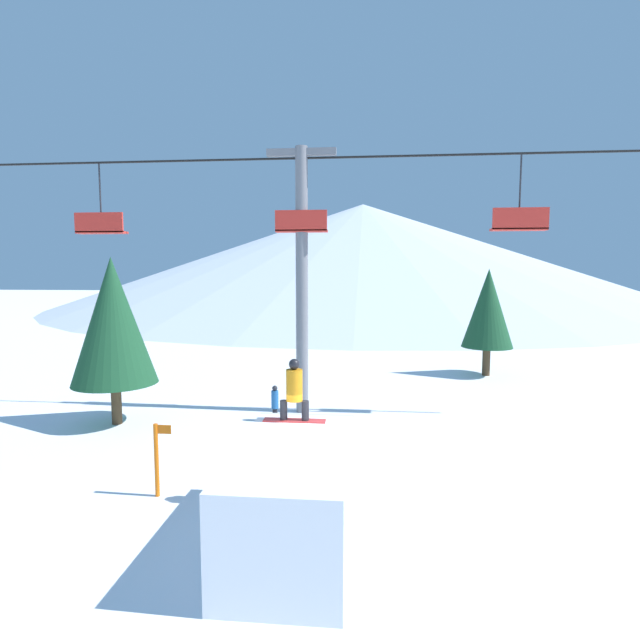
# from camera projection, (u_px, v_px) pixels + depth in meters

# --- Properties ---
(ground_plane) EXTENTS (220.00, 220.00, 0.00)m
(ground_plane) POSITION_uv_depth(u_px,v_px,m) (316.00, 538.00, 9.50)
(ground_plane) COLOR white
(mountain_ridge) EXTENTS (83.80, 83.80, 14.46)m
(mountain_ridge) POSITION_uv_depth(u_px,v_px,m) (363.00, 255.00, 72.28)
(mountain_ridge) COLOR silver
(mountain_ridge) RESTS_ON ground_plane
(snow_ramp) EXTENTS (2.06, 4.13, 1.90)m
(snow_ramp) POSITION_uv_depth(u_px,v_px,m) (293.00, 497.00, 9.15)
(snow_ramp) COLOR white
(snow_ramp) RESTS_ON ground_plane
(snowboarder) EXTENTS (1.32, 0.35, 1.34)m
(snowboarder) POSITION_uv_depth(u_px,v_px,m) (294.00, 390.00, 10.49)
(snowboarder) COLOR #B22D2D
(snowboarder) RESTS_ON snow_ramp
(chairlift) EXTENTS (25.81, 0.44, 9.31)m
(chairlift) POSITION_uv_depth(u_px,v_px,m) (302.00, 256.00, 17.42)
(chairlift) COLOR slate
(chairlift) RESTS_ON ground_plane
(pine_tree_near) EXTENTS (2.73, 2.73, 5.52)m
(pine_tree_near) POSITION_uv_depth(u_px,v_px,m) (113.00, 321.00, 16.23)
(pine_tree_near) COLOR #4C3823
(pine_tree_near) RESTS_ON ground_plane
(pine_tree_far) EXTENTS (2.41, 2.41, 5.16)m
(pine_tree_far) POSITION_uv_depth(u_px,v_px,m) (488.00, 309.00, 23.84)
(pine_tree_far) COLOR #4C3823
(pine_tree_far) RESTS_ON ground_plane
(trail_marker) EXTENTS (0.41, 0.10, 1.68)m
(trail_marker) POSITION_uv_depth(u_px,v_px,m) (157.00, 458.00, 11.18)
(trail_marker) COLOR orange
(trail_marker) RESTS_ON ground_plane
(distant_skier) EXTENTS (0.24, 0.24, 1.23)m
(distant_skier) POSITION_uv_depth(u_px,v_px,m) (275.00, 402.00, 16.77)
(distant_skier) COLOR black
(distant_skier) RESTS_ON ground_plane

